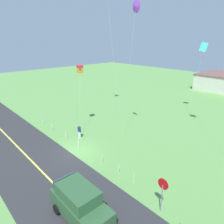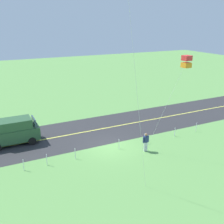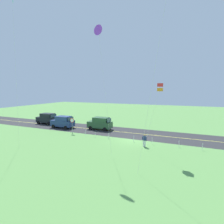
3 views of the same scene
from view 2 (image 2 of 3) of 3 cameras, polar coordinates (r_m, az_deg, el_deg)
The scene contains 13 objects.
ground_plane at distance 23.32m, azimuth -0.43°, elevation -7.47°, with size 120.00×120.00×0.10m, color #60994C.
asphalt_road at distance 26.63m, azimuth -4.21°, elevation -3.93°, with size 120.00×7.00×0.00m, color #2D2D30.
road_centre_stripe at distance 26.63m, azimuth -4.21°, elevation -3.92°, with size 120.00×0.16×0.00m, color #E5E04C.
car_suv_foreground at distance 24.91m, azimuth -20.12°, elevation -3.88°, with size 4.40×2.12×2.24m.
person_adult_near at distance 22.37m, azimuth 7.16°, elevation -6.23°, with size 0.58×0.22×1.60m.
kite_red_low at distance 20.26m, azimuth 15.45°, elevation 10.19°, with size 2.23×2.10×7.92m.
fence_post_0 at distance 27.43m, azimuth 17.38°, elevation -3.08°, with size 0.05×0.05×0.90m, color silver.
fence_post_1 at distance 25.79m, azimuth 13.14°, elevation -4.11°, with size 0.05×0.05×0.90m, color silver.
fence_post_2 at distance 23.93m, azimuth 6.88°, elevation -5.58°, with size 0.05×0.05×0.90m, color silver.
fence_post_3 at distance 22.75m, azimuth 1.49°, elevation -6.78°, with size 0.05×0.05×0.90m, color silver.
fence_post_4 at distance 21.40m, azimuth -7.79°, elevation -8.70°, with size 0.05×0.05×0.90m, color silver.
fence_post_5 at distance 20.91m, azimuth -13.62°, elevation -9.79°, with size 0.05×0.05×0.90m, color silver.
fence_post_6 at distance 20.69m, azimuth -18.19°, elevation -10.56°, with size 0.05×0.05×0.90m, color silver.
Camera 2 is at (9.13, 18.82, 10.27)m, focal length 43.26 mm.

